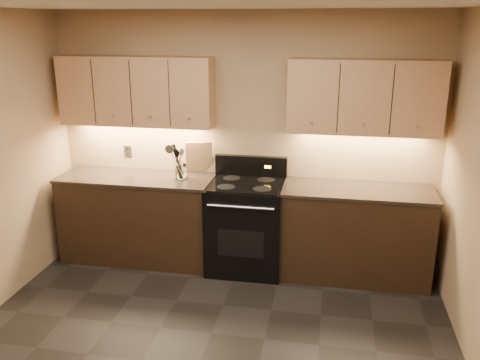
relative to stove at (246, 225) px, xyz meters
name	(u,v)px	position (x,y,z in m)	size (l,w,h in m)	color
ceiling	(187,2)	(-0.08, -1.68, 2.12)	(4.00, 4.00, 0.00)	silver
wall_back	(244,140)	(-0.08, 0.32, 0.82)	(4.00, 0.04, 2.60)	tan
counter_left	(139,218)	(-1.18, 0.02, -0.01)	(1.62, 0.62, 0.93)	black
counter_right	(355,233)	(1.10, 0.02, -0.01)	(1.46, 0.62, 0.93)	black
stove	(246,225)	(0.00, 0.00, 0.00)	(0.76, 0.68, 1.14)	black
upper_cab_left	(136,91)	(-1.18, 0.17, 1.32)	(1.60, 0.30, 0.70)	tan
upper_cab_right	(364,97)	(1.10, 0.17, 1.32)	(1.44, 0.30, 0.70)	tan
outlet_plate	(128,151)	(-1.38, 0.31, 0.64)	(0.09, 0.01, 0.12)	#B2B5BA
utensil_crock	(181,172)	(-0.70, 0.03, 0.52)	(0.16, 0.16, 0.15)	white
cutting_board	(199,157)	(-0.56, 0.27, 0.63)	(0.28, 0.02, 0.36)	tan
wooden_spoon	(176,163)	(-0.73, 0.02, 0.62)	(0.06, 0.06, 0.31)	tan
black_spoon	(181,162)	(-0.69, 0.06, 0.62)	(0.06, 0.06, 0.30)	black
black_turner	(180,161)	(-0.69, 0.01, 0.65)	(0.08, 0.08, 0.36)	black
steel_spatula	(183,162)	(-0.67, 0.04, 0.63)	(0.08, 0.08, 0.33)	silver
steel_skimmer	(183,161)	(-0.66, 0.02, 0.64)	(0.09, 0.09, 0.35)	silver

